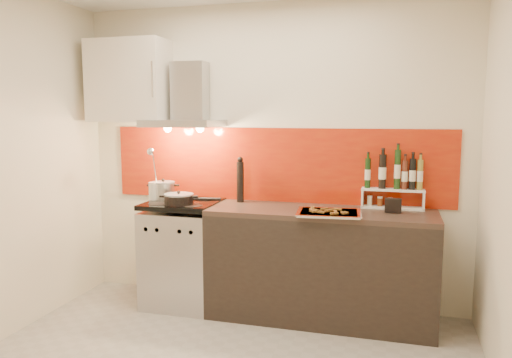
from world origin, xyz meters
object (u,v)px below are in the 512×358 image
(counter, at_px, (320,264))
(saute_pan, at_px, (180,199))
(stock_pot, at_px, (163,190))
(baking_tray, at_px, (329,213))
(pepper_mill, at_px, (240,180))
(range_stove, at_px, (183,254))

(counter, distance_m, saute_pan, 1.28)
(counter, bearing_deg, saute_pan, -173.98)
(counter, distance_m, stock_pot, 1.53)
(saute_pan, distance_m, baking_tray, 1.25)
(saute_pan, height_order, baking_tray, saute_pan)
(pepper_mill, bearing_deg, counter, -13.09)
(range_stove, relative_size, pepper_mill, 2.30)
(saute_pan, bearing_deg, baking_tray, -2.36)
(range_stove, relative_size, saute_pan, 1.92)
(pepper_mill, distance_m, baking_tray, 0.90)
(pepper_mill, relative_size, baking_tray, 0.77)
(stock_pot, bearing_deg, saute_pan, -39.86)
(stock_pot, bearing_deg, counter, -3.63)
(pepper_mill, xyz_separation_m, baking_tray, (0.81, -0.35, -0.18))
(range_stove, xyz_separation_m, saute_pan, (0.03, -0.12, 0.51))
(saute_pan, xyz_separation_m, pepper_mill, (0.44, 0.29, 0.14))
(stock_pot, height_order, baking_tray, stock_pot)
(pepper_mill, bearing_deg, stock_pot, -173.44)
(range_stove, height_order, counter, range_stove)
(range_stove, distance_m, stock_pot, 0.60)
(counter, height_order, baking_tray, baking_tray)
(saute_pan, xyz_separation_m, baking_tray, (1.25, -0.05, -0.04))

